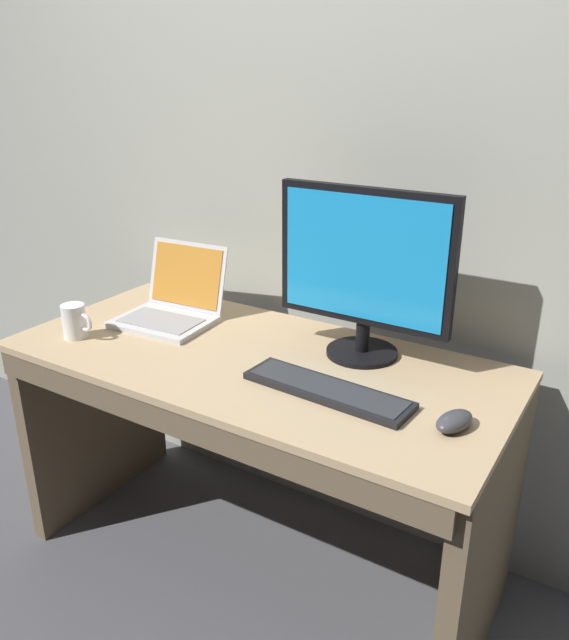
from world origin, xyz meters
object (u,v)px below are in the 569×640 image
at_px(wired_keyboard, 327,390).
at_px(computer_mouse, 454,421).
at_px(laptop_silver, 169,310).
at_px(coffee_mug, 75,321).
at_px(external_monitor, 364,268).

height_order(wired_keyboard, computer_mouse, computer_mouse).
xyz_separation_m(laptop_silver, coffee_mug, (-0.16, -0.26, 0.01)).
xyz_separation_m(external_monitor, computer_mouse, (0.37, -0.25, -0.25)).
xyz_separation_m(external_monitor, wired_keyboard, (0.03, -0.26, -0.26)).
relative_size(laptop_silver, coffee_mug, 2.84).
distance_m(wired_keyboard, coffee_mug, 0.86).
bearing_deg(laptop_silver, coffee_mug, -120.93).
bearing_deg(external_monitor, wired_keyboard, -83.89).
height_order(external_monitor, computer_mouse, external_monitor).
bearing_deg(computer_mouse, external_monitor, 161.52).
relative_size(laptop_silver, computer_mouse, 2.79).
bearing_deg(laptop_silver, wired_keyboard, -13.92).
relative_size(external_monitor, computer_mouse, 4.47).
height_order(computer_mouse, coffee_mug, coffee_mug).
bearing_deg(computer_mouse, coffee_mug, -159.37).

